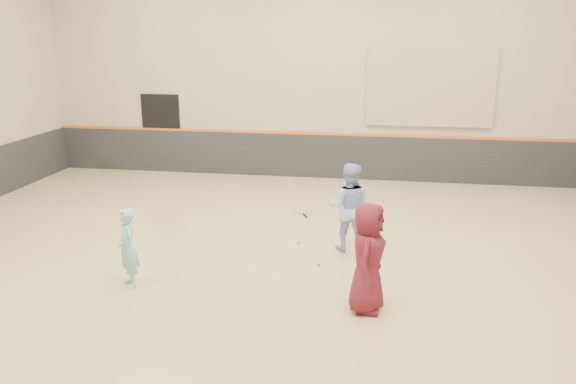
% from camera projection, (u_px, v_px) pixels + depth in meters
% --- Properties ---
extents(room, '(15.04, 12.04, 6.22)m').
position_uv_depth(room, '(281.00, 217.00, 9.53)').
color(room, tan).
rests_on(room, ground).
extents(wainscot_back, '(14.90, 0.04, 1.20)m').
position_uv_depth(wainscot_back, '(320.00, 156.00, 15.26)').
color(wainscot_back, '#232326').
rests_on(wainscot_back, floor).
extents(accent_stripe, '(14.90, 0.03, 0.06)m').
position_uv_depth(accent_stripe, '(320.00, 134.00, 15.08)').
color(accent_stripe, '#D85914').
rests_on(accent_stripe, wall_back).
extents(acoustic_panel, '(3.20, 0.08, 2.00)m').
position_uv_depth(acoustic_panel, '(430.00, 87.00, 14.28)').
color(acoustic_panel, tan).
rests_on(acoustic_panel, wall_back).
extents(doorway, '(1.10, 0.05, 2.20)m').
position_uv_depth(doorway, '(162.00, 133.00, 15.84)').
color(doorway, black).
rests_on(doorway, floor).
extents(girl, '(0.52, 0.55, 1.27)m').
position_uv_depth(girl, '(128.00, 248.00, 8.65)').
color(girl, '#76CCCD').
rests_on(girl, floor).
extents(instructor, '(0.81, 0.64, 1.62)m').
position_uv_depth(instructor, '(349.00, 207.00, 10.10)').
color(instructor, '#96B3E7').
rests_on(instructor, floor).
extents(young_man, '(0.62, 0.85, 1.60)m').
position_uv_depth(young_man, '(368.00, 258.00, 7.84)').
color(young_man, '#591521').
rests_on(young_man, floor).
extents(held_racket, '(0.51, 0.51, 0.59)m').
position_uv_depth(held_racket, '(367.00, 222.00, 9.93)').
color(held_racket, '#C8D92F').
rests_on(held_racket, instructor).
extents(spare_racket, '(0.73, 0.73, 0.06)m').
position_uv_depth(spare_racket, '(301.00, 211.00, 12.44)').
color(spare_racket, gold).
rests_on(spare_racket, floor).
extents(ball_under_racket, '(0.07, 0.07, 0.07)m').
position_uv_depth(ball_under_racket, '(319.00, 264.00, 9.57)').
color(ball_under_racket, '#CBE134').
rests_on(ball_under_racket, floor).
extents(ball_in_hand, '(0.07, 0.07, 0.07)m').
position_uv_depth(ball_in_hand, '(380.00, 251.00, 7.68)').
color(ball_in_hand, gold).
rests_on(ball_in_hand, young_man).
extents(ball_beside_spare, '(0.07, 0.07, 0.07)m').
position_uv_depth(ball_beside_spare, '(299.00, 242.00, 10.58)').
color(ball_beside_spare, gold).
rests_on(ball_beside_spare, floor).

